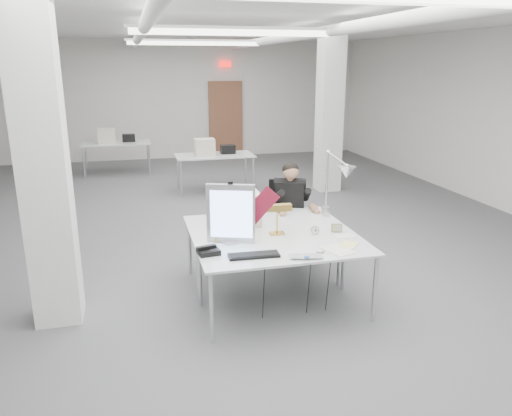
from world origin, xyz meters
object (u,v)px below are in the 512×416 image
Objects in this scene: monitor at (231,214)px; architect_lamp at (335,185)px; beige_monitor at (242,208)px; desk_main at (285,248)px; desk_phone at (208,251)px; laptop at (307,259)px; seated_person at (290,195)px; bankers_lamp at (277,220)px; office_chair at (289,218)px.

architect_lamp is (1.32, 0.38, 0.14)m from monitor.
monitor reaches higher than beige_monitor.
desk_main is 0.80m from desk_phone.
monitor is 1.38m from architect_lamp.
architect_lamp is at bearing 67.11° from laptop.
beige_monitor is at bearing 86.43° from monitor.
seated_person is at bearing 37.69° from beige_monitor.
desk_phone is at bearing -149.56° from bankers_lamp.
seated_person is at bearing 68.86° from bankers_lamp.
bankers_lamp is at bearing -93.75° from office_chair.
seated_person is 0.90m from architect_lamp.
desk_phone is (-0.29, -0.28, -0.29)m from monitor.
monitor is at bearing 178.45° from architect_lamp.
office_chair reaches higher than desk_main.
monitor is 0.49m from desk_phone.
office_chair is 1.27× the size of architect_lamp.
architect_lamp reaches higher than desk_main.
laptop is 0.99× the size of bankers_lamp.
monitor is 0.95m from laptop.
desk_main is 1.98× the size of architect_lamp.
bankers_lamp is at bearing -179.82° from architect_lamp.
office_chair is at bearing 88.69° from laptop.
monitor is 1.99× the size of laptop.
office_chair is 5.56× the size of desk_phone.
laptop is (0.10, -0.38, 0.02)m from desk_main.
seated_person is 0.98m from beige_monitor.
beige_monitor is (-0.79, -0.59, 0.05)m from seated_person.
monitor is 0.64m from beige_monitor.
seated_person is 4.79× the size of desk_phone.
seated_person is 3.12× the size of bankers_lamp.
office_chair reaches higher than beige_monitor.
laptop reaches higher than desk_main.
monitor is 1.98× the size of bankers_lamp.
seated_person is 1.57m from monitor.
desk_main is 0.46m from bankers_lamp.
beige_monitor reaches higher than laptop.
laptop is at bearing -81.26° from bankers_lamp.
laptop is (-0.43, -1.88, 0.19)m from office_chair.
office_chair is at bearing 69.89° from bankers_lamp.
seated_person reaches higher than desk_phone.
beige_monitor is (-0.30, 0.45, 0.03)m from bankers_lamp.
desk_phone is (-1.32, -1.45, -0.12)m from seated_person.
office_chair is 1.83× the size of monitor.
desk_phone is at bearing -120.71° from beige_monitor.
laptop is 1.52× the size of desk_phone.
beige_monitor is at bearing 127.53° from bankers_lamp.
office_chair is at bearing 91.30° from architect_lamp.
monitor is at bearing 150.22° from desk_main.
bankers_lamp is 0.35× the size of architect_lamp.
bankers_lamp is 1.53× the size of desk_phone.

